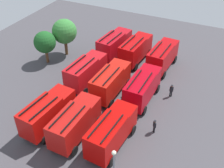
# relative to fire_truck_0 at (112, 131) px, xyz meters

# --- Properties ---
(ground_plane) EXTENTS (54.17, 54.17, 0.00)m
(ground_plane) POSITION_rel_fire_truck_0_xyz_m (8.29, 3.90, -2.15)
(ground_plane) COLOR #423F44
(fire_truck_0) EXTENTS (7.34, 3.14, 3.88)m
(fire_truck_0) POSITION_rel_fire_truck_0_xyz_m (0.00, 0.00, 0.00)
(fire_truck_0) COLOR #B60604
(fire_truck_0) RESTS_ON ground
(fire_truck_1) EXTENTS (7.24, 2.86, 3.88)m
(fire_truck_1) POSITION_rel_fire_truck_0_xyz_m (8.41, -0.23, 0.00)
(fire_truck_1) COLOR #AF0410
(fire_truck_1) RESTS_ON ground
(fire_truck_2) EXTENTS (7.34, 3.12, 3.88)m
(fire_truck_2) POSITION_rel_fire_truck_0_xyz_m (16.78, -0.23, 0.00)
(fire_truck_2) COLOR #B0070B
(fire_truck_2) RESTS_ON ground
(fire_truck_3) EXTENTS (7.26, 2.89, 3.88)m
(fire_truck_3) POSITION_rel_fire_truck_0_xyz_m (-0.48, 4.09, 0.00)
(fire_truck_3) COLOR #B0120F
(fire_truck_3) RESTS_ON ground
(fire_truck_4) EXTENTS (7.27, 2.94, 3.88)m
(fire_truck_4) POSITION_rel_fire_truck_0_xyz_m (7.87, 3.91, 0.00)
(fire_truck_4) COLOR red
(fire_truck_4) RESTS_ON ground
(fire_truck_5) EXTENTS (7.36, 3.20, 3.88)m
(fire_truck_5) POSITION_rel_fire_truck_0_xyz_m (16.99, 4.09, 0.00)
(fire_truck_5) COLOR #B30708
(fire_truck_5) RESTS_ON ground
(fire_truck_6) EXTENTS (7.38, 3.25, 3.88)m
(fire_truck_6) POSITION_rel_fire_truck_0_xyz_m (-0.42, 7.61, 0.00)
(fire_truck_6) COLOR #B50D0A
(fire_truck_6) RESTS_ON ground
(fire_truck_7) EXTENTS (7.35, 3.16, 3.88)m
(fire_truck_7) POSITION_rel_fire_truck_0_xyz_m (8.58, 7.92, 0.00)
(fire_truck_7) COLOR #B81016
(fire_truck_7) RESTS_ON ground
(fire_truck_8) EXTENTS (7.40, 3.31, 3.88)m
(fire_truck_8) POSITION_rel_fire_truck_0_xyz_m (17.18, 7.73, 0.00)
(fire_truck_8) COLOR #AF0C14
(fire_truck_8) RESTS_ON ground
(firefighter_0) EXTENTS (0.48, 0.38, 1.77)m
(firefighter_0) POSITION_rel_fire_truck_0_xyz_m (8.75, 1.70, -1.16)
(firefighter_0) COLOR black
(firefighter_0) RESTS_ON ground
(firefighter_1) EXTENTS (0.45, 0.48, 1.80)m
(firefighter_1) POSITION_rel_fire_truck_0_xyz_m (10.84, -3.36, -1.14)
(firefighter_1) COLOR black
(firefighter_1) RESTS_ON ground
(firefighter_2) EXTENTS (0.48, 0.43, 1.73)m
(firefighter_2) POSITION_rel_fire_truck_0_xyz_m (3.79, -3.43, -1.18)
(firefighter_2) COLOR black
(firefighter_2) RESTS_ON ground
(tree_0) EXTENTS (3.29, 3.29, 5.09)m
(tree_0) POSITION_rel_fire_truck_0_xyz_m (10.97, 16.25, 1.27)
(tree_0) COLOR brown
(tree_0) RESTS_ON ground
(tree_1) EXTENTS (3.84, 3.84, 5.95)m
(tree_1) POSITION_rel_fire_truck_0_xyz_m (14.31, 14.92, 1.85)
(tree_1) COLOR brown
(tree_1) RESTS_ON ground
(traffic_cone_0) EXTENTS (0.46, 0.46, 0.66)m
(traffic_cone_0) POSITION_rel_fire_truck_0_xyz_m (17.98, 1.75, -1.82)
(traffic_cone_0) COLOR #F2600C
(traffic_cone_0) RESTS_ON ground
(traffic_cone_1) EXTENTS (0.49, 0.49, 0.70)m
(traffic_cone_1) POSITION_rel_fire_truck_0_xyz_m (1.51, 9.81, -1.80)
(traffic_cone_1) COLOR #F2600C
(traffic_cone_1) RESTS_ON ground
(traffic_cone_2) EXTENTS (0.39, 0.39, 0.56)m
(traffic_cone_2) POSITION_rel_fire_truck_0_xyz_m (0.90, 10.38, -1.87)
(traffic_cone_2) COLOR #F2600C
(traffic_cone_2) RESTS_ON ground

